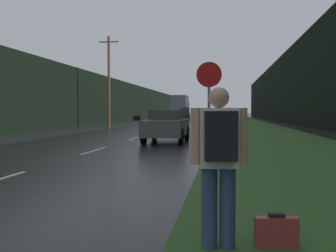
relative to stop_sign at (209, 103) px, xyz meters
name	(u,v)px	position (x,y,z in m)	size (l,w,h in m)	color
grass_verge	(250,126)	(2.78, 29.93, -1.64)	(6.00, 240.00, 0.02)	#2D5123
lane_stripe_c	(95,150)	(-4.33, 4.04, -1.65)	(0.12, 3.00, 0.01)	silver
lane_stripe_d	(135,138)	(-4.33, 11.04, -1.65)	(0.12, 3.00, 0.01)	silver
treeline_far_side	(104,100)	(-14.43, 39.93, 1.13)	(2.00, 140.00, 5.56)	black
treeline_near_side	(297,86)	(8.78, 39.93, 2.75)	(2.00, 140.00, 8.80)	black
utility_pole_far	(109,80)	(-10.07, 26.46, 2.60)	(1.80, 0.24, 8.23)	#4C3823
stop_sign	(209,103)	(0.00, 0.00, 0.00)	(0.65, 0.07, 2.71)	slate
hitchhiker_with_backpack	(219,157)	(0.35, -6.54, -0.68)	(0.58, 0.44, 1.69)	navy
suitcase	(276,232)	(0.95, -6.40, -1.48)	(0.46, 0.18, 0.37)	#9E3333
car_passing_near	(167,126)	(-2.27, 8.52, -0.88)	(1.84, 4.49, 1.47)	#4C514C
delivery_truck	(180,108)	(-6.38, 53.38, 0.33)	(2.46, 7.53, 3.78)	black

